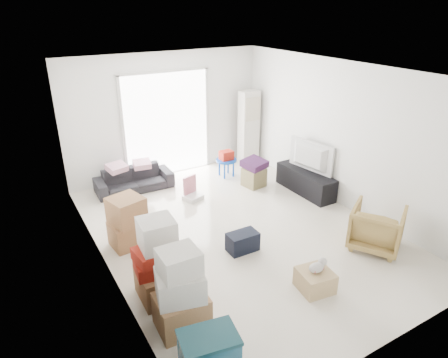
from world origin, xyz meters
name	(u,v)px	position (x,y,z in m)	size (l,w,h in m)	color
room_shell	(240,157)	(0.00, 0.00, 1.35)	(4.98, 6.48, 3.18)	white
sliding_door	(167,120)	(0.00, 2.98, 1.24)	(2.10, 0.04, 2.33)	white
ac_tower	(249,127)	(1.95, 2.65, 0.88)	(0.45, 0.30, 1.75)	beige
tv_console	(305,182)	(2.00, 0.59, 0.24)	(0.42, 1.41, 0.47)	black
television	(307,168)	(2.00, 0.59, 0.54)	(1.07, 0.62, 0.14)	black
sofa	(134,176)	(-1.01, 2.50, 0.31)	(1.58, 0.46, 0.62)	#232227
pillow_left	(116,162)	(-1.33, 2.54, 0.68)	(0.35, 0.28, 0.11)	#C791A6
pillow_right	(141,159)	(-0.82, 2.47, 0.67)	(0.31, 0.25, 0.11)	#C791A6
armchair	(377,226)	(1.61, -1.54, 0.39)	(0.76, 0.71, 0.78)	tan
box_stack_a	(181,294)	(-1.80, -1.55, 0.49)	(0.64, 0.57, 1.09)	#9D6E47
box_stack_b	(159,264)	(-1.80, -0.89, 0.50)	(0.67, 0.59, 1.16)	#9D6E47
box_stack_c	(128,222)	(-1.77, 0.53, 0.41)	(0.61, 0.59, 0.84)	#9D6E47
loose_box	(158,232)	(-1.33, 0.40, 0.16)	(0.38, 0.38, 0.31)	#9D6E47
duffel_bag	(243,242)	(-0.28, -0.54, 0.16)	(0.48, 0.29, 0.31)	black
ottoman	(254,177)	(1.26, 1.38, 0.20)	(0.40, 0.40, 0.40)	olive
blanket	(254,165)	(1.26, 1.38, 0.47)	(0.44, 0.44, 0.14)	#3F1B45
kids_table	(226,158)	(1.02, 2.14, 0.42)	(0.47, 0.47, 0.60)	#083EAB
toy_walker	(192,193)	(-0.16, 1.51, 0.13)	(0.42, 0.39, 0.46)	silver
wood_crate	(315,280)	(0.06, -1.84, 0.15)	(0.44, 0.44, 0.29)	tan
plush_bunny	(318,266)	(0.10, -1.83, 0.36)	(0.31, 0.17, 0.16)	#B2ADA8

